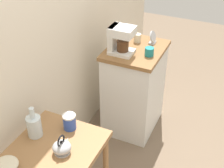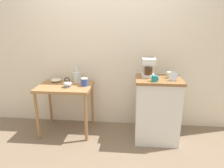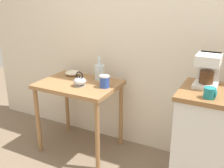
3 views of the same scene
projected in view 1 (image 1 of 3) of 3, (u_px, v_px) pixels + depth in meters
The scene contains 11 objects.
back_wall at pixel (46, 18), 2.45m from camera, with size 4.40×0.10×2.80m, color beige.
wooden_table at pixel (49, 167), 2.19m from camera, with size 0.80×0.59×0.76m.
kitchen_counter at pixel (134, 89), 3.30m from camera, with size 0.63×0.52×0.93m.
bowl_stoneware at pixel (6, 165), 2.03m from camera, with size 0.16×0.16×0.05m.
teakettle at pixel (62, 147), 2.13m from camera, with size 0.16×0.13×0.15m.
glass_carafe_vase at pixel (34, 126), 2.25m from camera, with size 0.10×0.10×0.24m.
canister_enamel at pixel (69, 122), 2.33m from camera, with size 0.10×0.10×0.12m.
coffee_maker at pixel (120, 39), 2.89m from camera, with size 0.18×0.22×0.26m.
mug_small_cream at pixel (137, 38), 3.14m from camera, with size 0.08×0.07×0.08m.
mug_dark_teal at pixel (149, 52), 2.91m from camera, with size 0.09×0.08×0.08m.
table_clock at pixel (153, 38), 3.10m from camera, with size 0.12×0.06×0.13m.
Camera 1 is at (-1.80, -0.96, 2.34)m, focal length 51.39 mm.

